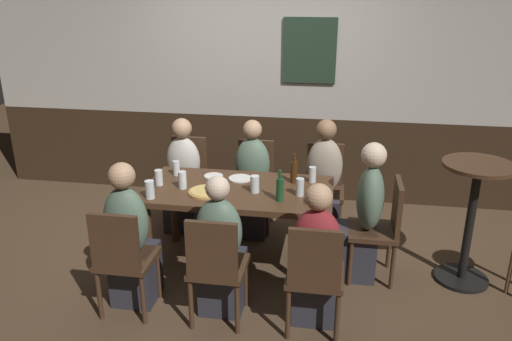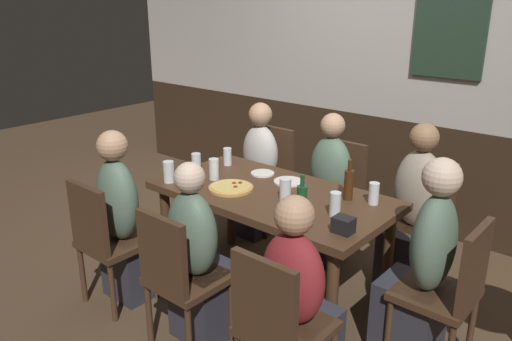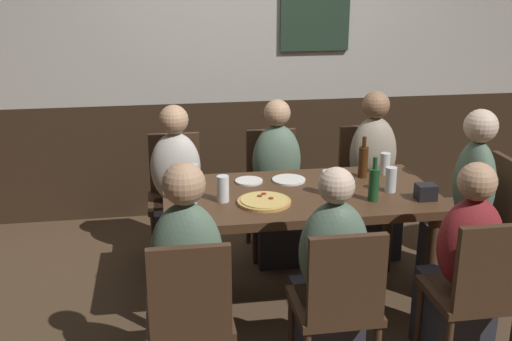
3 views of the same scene
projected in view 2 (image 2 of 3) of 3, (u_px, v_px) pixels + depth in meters
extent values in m
plane|color=#4C3826|center=(271.00, 289.00, 3.61)|extent=(12.00, 12.00, 0.00)
cube|color=#332316|center=(385.00, 168.00, 4.64)|extent=(6.40, 0.10, 0.95)
cube|color=#B7B2A8|center=(397.00, 20.00, 4.22)|extent=(6.40, 0.10, 1.65)
cube|color=#233828|center=(450.00, 33.00, 3.91)|extent=(0.56, 0.03, 0.68)
cube|color=#472D1C|center=(272.00, 195.00, 3.37)|extent=(1.59, 0.84, 0.05)
cylinder|color=#472D1C|center=(167.00, 233.00, 3.67)|extent=(0.07, 0.07, 0.69)
cylinder|color=#472D1C|center=(331.00, 305.00, 2.82)|extent=(0.07, 0.07, 0.69)
cylinder|color=#472D1C|center=(231.00, 205.00, 4.16)|extent=(0.07, 0.07, 0.69)
cylinder|color=#472D1C|center=(388.00, 259.00, 3.31)|extent=(0.07, 0.07, 0.69)
cube|color=#422B1C|center=(263.00, 181.00, 4.44)|extent=(0.40, 0.40, 0.04)
cube|color=#422B1C|center=(276.00, 151.00, 4.49)|extent=(0.36, 0.04, 0.43)
cylinder|color=#422B1C|center=(266.00, 216.00, 4.29)|extent=(0.04, 0.04, 0.41)
cylinder|color=#422B1C|center=(236.00, 206.00, 4.50)|extent=(0.04, 0.04, 0.41)
cylinder|color=#422B1C|center=(290.00, 204.00, 4.53)|extent=(0.04, 0.04, 0.41)
cylinder|color=#422B1C|center=(261.00, 195.00, 4.74)|extent=(0.04, 0.04, 0.41)
cube|color=#422B1C|center=(435.00, 294.00, 2.77)|extent=(0.40, 0.40, 0.04)
cube|color=#422B1C|center=(475.00, 267.00, 2.59)|extent=(0.04, 0.36, 0.43)
cylinder|color=#422B1C|center=(388.00, 331.00, 2.83)|extent=(0.04, 0.04, 0.41)
cylinder|color=#422B1C|center=(414.00, 304.00, 3.07)|extent=(0.04, 0.04, 0.41)
cylinder|color=#422B1C|center=(472.00, 327.00, 2.86)|extent=(0.04, 0.04, 0.41)
cube|color=#422B1C|center=(287.00, 328.00, 2.49)|extent=(0.40, 0.40, 0.04)
cube|color=#422B1C|center=(264.00, 302.00, 2.28)|extent=(0.36, 0.04, 0.43)
cylinder|color=#422B1C|center=(280.00, 335.00, 2.79)|extent=(0.04, 0.04, 0.41)
cube|color=#422B1C|center=(417.00, 226.00, 3.59)|extent=(0.40, 0.40, 0.04)
cube|color=#422B1C|center=(431.00, 188.00, 3.64)|extent=(0.36, 0.04, 0.43)
cylinder|color=#422B1C|center=(427.00, 272.00, 3.43)|extent=(0.04, 0.04, 0.41)
cylinder|color=#422B1C|center=(381.00, 256.00, 3.64)|extent=(0.04, 0.04, 0.41)
cylinder|color=#422B1C|center=(446.00, 253.00, 3.68)|extent=(0.04, 0.04, 0.41)
cylinder|color=#422B1C|center=(402.00, 239.00, 3.89)|extent=(0.04, 0.04, 0.41)
cube|color=#422B1C|center=(189.00, 279.00, 2.92)|extent=(0.40, 0.40, 0.04)
cube|color=#422B1C|center=(162.00, 254.00, 2.71)|extent=(0.36, 0.04, 0.43)
cylinder|color=#422B1C|center=(192.00, 290.00, 3.22)|extent=(0.04, 0.04, 0.41)
cylinder|color=#422B1C|center=(232.00, 310.00, 3.01)|extent=(0.04, 0.04, 0.41)
cylinder|color=#422B1C|center=(149.00, 314.00, 2.97)|extent=(0.04, 0.04, 0.41)
cylinder|color=#422B1C|center=(189.00, 338.00, 2.77)|extent=(0.04, 0.04, 0.41)
cube|color=#422B1C|center=(332.00, 201.00, 4.01)|extent=(0.40, 0.40, 0.04)
cube|color=#422B1C|center=(345.00, 168.00, 4.07)|extent=(0.36, 0.04, 0.43)
cylinder|color=#422B1C|center=(337.00, 241.00, 3.86)|extent=(0.04, 0.04, 0.41)
cylinder|color=#422B1C|center=(301.00, 228.00, 4.07)|extent=(0.04, 0.04, 0.41)
cylinder|color=#422B1C|center=(360.00, 226.00, 4.11)|extent=(0.04, 0.04, 0.41)
cylinder|color=#422B1C|center=(324.00, 215.00, 4.31)|extent=(0.04, 0.04, 0.41)
cube|color=#422B1C|center=(116.00, 243.00, 3.35)|extent=(0.40, 0.40, 0.04)
cube|color=#422B1C|center=(88.00, 219.00, 3.14)|extent=(0.36, 0.04, 0.43)
cylinder|color=#422B1C|center=(125.00, 255.00, 3.65)|extent=(0.04, 0.04, 0.41)
cylinder|color=#422B1C|center=(155.00, 271.00, 3.44)|extent=(0.04, 0.04, 0.41)
cylinder|color=#422B1C|center=(83.00, 274.00, 3.40)|extent=(0.04, 0.04, 0.41)
cylinder|color=#422B1C|center=(113.00, 292.00, 3.19)|extent=(0.04, 0.04, 0.41)
cube|color=#2D2D38|center=(253.00, 208.00, 4.41)|extent=(0.32, 0.34, 0.45)
ellipsoid|color=beige|center=(260.00, 153.00, 4.33)|extent=(0.34, 0.22, 0.49)
sphere|color=tan|center=(260.00, 115.00, 4.22)|extent=(0.20, 0.20, 0.20)
cube|color=#2D2D38|center=(408.00, 317.00, 2.92)|extent=(0.34, 0.32, 0.45)
ellipsoid|color=#56705B|center=(434.00, 243.00, 2.70)|extent=(0.22, 0.34, 0.56)
sphere|color=beige|center=(442.00, 177.00, 2.58)|extent=(0.20, 0.20, 0.20)
ellipsoid|color=maroon|center=(293.00, 278.00, 2.43)|extent=(0.34, 0.22, 0.48)
sphere|color=tan|center=(295.00, 215.00, 2.33)|extent=(0.19, 0.19, 0.19)
cube|color=#2D2D38|center=(406.00, 259.00, 3.56)|extent=(0.32, 0.34, 0.45)
ellipsoid|color=tan|center=(419.00, 189.00, 3.46)|extent=(0.34, 0.22, 0.55)
sphere|color=#936B4C|center=(424.00, 137.00, 3.34)|extent=(0.19, 0.19, 0.19)
cube|color=#2D2D38|center=(206.00, 300.00, 3.08)|extent=(0.32, 0.34, 0.45)
ellipsoid|color=#56705B|center=(192.00, 233.00, 2.86)|extent=(0.34, 0.22, 0.51)
sphere|color=beige|center=(190.00, 178.00, 2.75)|extent=(0.17, 0.17, 0.17)
cube|color=#2D2D38|center=(321.00, 230.00, 3.99)|extent=(0.32, 0.34, 0.45)
ellipsoid|color=#56705B|center=(331.00, 169.00, 3.89)|extent=(0.34, 0.22, 0.52)
sphere|color=tan|center=(333.00, 125.00, 3.78)|extent=(0.18, 0.18, 0.18)
cube|color=#2D2D38|center=(135.00, 263.00, 3.51)|extent=(0.32, 0.34, 0.45)
ellipsoid|color=#56705B|center=(117.00, 200.00, 3.28)|extent=(0.34, 0.22, 0.55)
sphere|color=tan|center=(112.00, 146.00, 3.16)|extent=(0.20, 0.20, 0.20)
cylinder|color=tan|center=(231.00, 188.00, 3.40)|extent=(0.30, 0.30, 0.02)
cylinder|color=#DBB760|center=(231.00, 186.00, 3.40)|extent=(0.26, 0.26, 0.01)
cylinder|color=maroon|center=(234.00, 183.00, 3.44)|extent=(0.03, 0.03, 0.00)
cylinder|color=maroon|center=(235.00, 187.00, 3.38)|extent=(0.03, 0.03, 0.00)
cylinder|color=maroon|center=(240.00, 182.00, 3.45)|extent=(0.03, 0.03, 0.00)
cylinder|color=silver|center=(196.00, 162.00, 3.74)|extent=(0.07, 0.07, 0.13)
cylinder|color=gold|center=(196.00, 167.00, 3.75)|extent=(0.06, 0.06, 0.06)
cylinder|color=silver|center=(374.00, 193.00, 3.15)|extent=(0.06, 0.06, 0.14)
cylinder|color=#331E14|center=(373.00, 199.00, 3.16)|extent=(0.06, 0.06, 0.06)
cylinder|color=silver|center=(169.00, 172.00, 3.51)|extent=(0.08, 0.08, 0.15)
cylinder|color=#B26623|center=(169.00, 177.00, 3.53)|extent=(0.07, 0.07, 0.07)
cylinder|color=silver|center=(335.00, 204.00, 2.97)|extent=(0.07, 0.07, 0.15)
cylinder|color=#C6842D|center=(335.00, 207.00, 2.97)|extent=(0.06, 0.06, 0.12)
cylinder|color=silver|center=(227.00, 157.00, 3.87)|extent=(0.06, 0.06, 0.13)
cylinder|color=#C6842D|center=(228.00, 161.00, 3.88)|extent=(0.06, 0.06, 0.05)
cylinder|color=silver|center=(214.00, 169.00, 3.57)|extent=(0.07, 0.07, 0.15)
cylinder|color=#B26623|center=(214.00, 174.00, 3.58)|extent=(0.06, 0.06, 0.08)
cylinder|color=silver|center=(285.00, 189.00, 3.20)|extent=(0.07, 0.07, 0.14)
cylinder|color=#C6842D|center=(285.00, 196.00, 3.22)|extent=(0.07, 0.07, 0.05)
cylinder|color=#194723|center=(302.00, 201.00, 2.96)|extent=(0.06, 0.06, 0.19)
cylinder|color=#194723|center=(302.00, 180.00, 2.92)|extent=(0.03, 0.03, 0.07)
cylinder|color=#42230F|center=(349.00, 185.00, 3.21)|extent=(0.06, 0.06, 0.19)
cylinder|color=#42230F|center=(350.00, 165.00, 3.16)|extent=(0.03, 0.03, 0.07)
cylinder|color=white|center=(288.00, 182.00, 3.53)|extent=(0.21, 0.21, 0.01)
cylinder|color=white|center=(263.00, 173.00, 3.69)|extent=(0.17, 0.17, 0.01)
cube|color=black|center=(343.00, 225.00, 2.77)|extent=(0.11, 0.09, 0.09)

